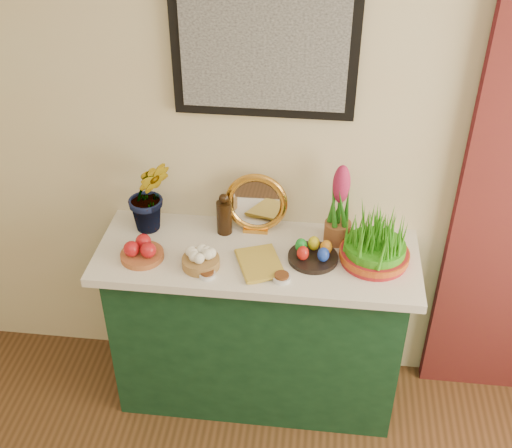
{
  "coord_description": "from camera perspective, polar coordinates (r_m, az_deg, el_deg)",
  "views": [
    {
      "loc": [
        0.22,
        -0.19,
        2.59
      ],
      "look_at": [
        -0.04,
        1.95,
        1.07
      ],
      "focal_mm": 45.0,
      "sensor_mm": 36.0,
      "label": 1
    }
  ],
  "objects": [
    {
      "name": "book",
      "position": [
        2.68,
        -1.42,
        -3.77
      ],
      "size": [
        0.22,
        0.26,
        0.03
      ],
      "primitive_type": "imported",
      "rotation": [
        0.0,
        0.0,
        0.37
      ],
      "color": "#B39532",
      "rests_on": "tablecloth"
    },
    {
      "name": "hyacinth_pink",
      "position": [
        2.78,
        7.42,
        1.4
      ],
      "size": [
        0.12,
        0.12,
        0.38
      ],
      "color": "brown",
      "rests_on": "tablecloth"
    },
    {
      "name": "spice_dish_left",
      "position": [
        2.66,
        -4.36,
        -4.45
      ],
      "size": [
        0.07,
        0.07,
        0.03
      ],
      "color": "silver",
      "rests_on": "tablecloth"
    },
    {
      "name": "vinegar_cruet",
      "position": [
        2.86,
        -2.85,
        0.75
      ],
      "size": [
        0.07,
        0.07,
        0.2
      ],
      "color": "black",
      "rests_on": "tablecloth"
    },
    {
      "name": "garlic_basket",
      "position": [
        2.7,
        -4.94,
        -3.15
      ],
      "size": [
        0.16,
        0.16,
        0.09
      ],
      "color": "olive",
      "rests_on": "tablecloth"
    },
    {
      "name": "wheatgrass_sabzeh",
      "position": [
        2.72,
        10.62,
        -1.47
      ],
      "size": [
        0.3,
        0.3,
        0.24
      ],
      "color": "maroon",
      "rests_on": "tablecloth"
    },
    {
      "name": "mirror",
      "position": [
        2.85,
        0.02,
        1.81
      ],
      "size": [
        0.28,
        0.08,
        0.28
      ],
      "color": "gold",
      "rests_on": "tablecloth"
    },
    {
      "name": "sideboard",
      "position": [
        3.09,
        0.11,
        -9.3
      ],
      "size": [
        1.3,
        0.45,
        0.85
      ],
      "primitive_type": "cube",
      "color": "#163D22",
      "rests_on": "ground"
    },
    {
      "name": "spice_dish_right",
      "position": [
        2.63,
        2.3,
        -4.77
      ],
      "size": [
        0.08,
        0.08,
        0.03
      ],
      "color": "silver",
      "rests_on": "tablecloth"
    },
    {
      "name": "hyacinth_green",
      "position": [
        2.84,
        -9.57,
        3.54
      ],
      "size": [
        0.28,
        0.26,
        0.47
      ],
      "primitive_type": "imported",
      "rotation": [
        0.0,
        0.0,
        0.28
      ],
      "color": "#206716",
      "rests_on": "tablecloth"
    },
    {
      "name": "apple_bowl",
      "position": [
        2.77,
        -10.13,
        -2.33
      ],
      "size": [
        0.21,
        0.21,
        0.09
      ],
      "color": "#9F542C",
      "rests_on": "tablecloth"
    },
    {
      "name": "egg_plate",
      "position": [
        2.74,
        5.1,
        -2.61
      ],
      "size": [
        0.25,
        0.25,
        0.09
      ],
      "color": "black",
      "rests_on": "tablecloth"
    },
    {
      "name": "tablecloth",
      "position": [
        2.8,
        0.12,
        -2.77
      ],
      "size": [
        1.4,
        0.55,
        0.04
      ],
      "primitive_type": "cube",
      "color": "silver",
      "rests_on": "sideboard"
    }
  ]
}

